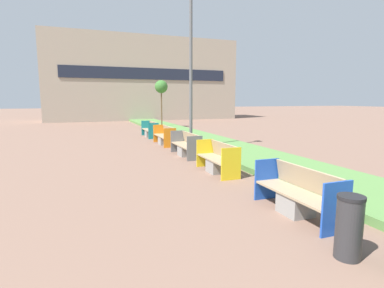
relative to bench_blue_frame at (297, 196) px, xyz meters
The scene contains 10 objects.
planter_grass_strip 6.18m from the bench_blue_frame, 68.48° to the left, with size 2.80×120.00×0.18m.
building_backdrop 31.13m from the bench_blue_frame, 84.30° to the left, with size 21.25×5.78×9.17m.
bench_blue_frame is the anchor object (origin of this frame).
bench_yellow_frame 3.71m from the bench_blue_frame, 90.02° to the left, with size 0.65×1.95×0.94m.
bench_grey_frame 6.73m from the bench_blue_frame, 89.99° to the left, with size 0.65×2.16×0.94m.
bench_orange_frame 10.06m from the bench_blue_frame, 89.99° to the left, with size 0.65×2.19×0.94m.
bench_teal_frame 13.47m from the bench_blue_frame, 90.00° to the left, with size 0.65×2.11×0.94m.
litter_bin 1.71m from the bench_blue_frame, 105.48° to the right, with size 0.38×0.38×0.94m.
street_lamp_post 8.65m from the bench_blue_frame, 85.54° to the left, with size 0.24×0.44×7.13m.
sapling_tree_far 19.41m from the bench_blue_frame, 83.43° to the left, with size 1.03×1.03×3.83m.
Camera 1 is at (-3.05, 1.59, 2.28)m, focal length 28.00 mm.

